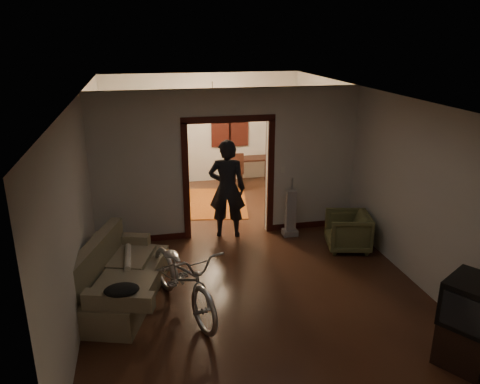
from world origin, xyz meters
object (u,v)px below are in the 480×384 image
object	(u,v)px
desk	(252,171)
armchair	(348,231)
sofa	(121,271)
locker	(150,156)
person	(227,189)
bicycle	(183,276)

from	to	relation	value
desk	armchair	bearing A→B (deg)	-93.32
sofa	locker	bearing A→B (deg)	100.71
person	armchair	bearing A→B (deg)	165.08
armchair	bicycle	bearing A→B (deg)	-52.96
locker	armchair	bearing A→B (deg)	-33.35
sofa	locker	xyz separation A→B (m)	(0.61, 4.96, 0.42)
bicycle	locker	xyz separation A→B (m)	(-0.25, 5.41, 0.37)
desk	bicycle	bearing A→B (deg)	-126.55
armchair	locker	xyz separation A→B (m)	(-3.34, 4.06, 0.55)
person	locker	distance (m)	3.29
bicycle	locker	distance (m)	5.43
person	sofa	bearing A→B (deg)	58.09
bicycle	person	distance (m)	2.67
armchair	person	distance (m)	2.35
armchair	person	bearing A→B (deg)	-104.24
bicycle	desk	world-z (taller)	bicycle
sofa	locker	size ratio (longest dim) A/B	1.14
bicycle	armchair	size ratio (longest dim) A/B	2.63
desk	locker	bearing A→B (deg)	168.58
locker	desk	world-z (taller)	locker
armchair	locker	bearing A→B (deg)	-127.12
desk	person	bearing A→B (deg)	-125.56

